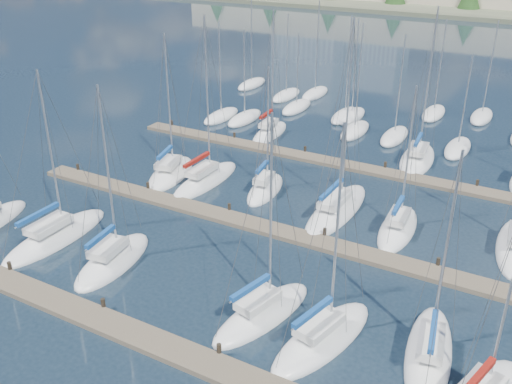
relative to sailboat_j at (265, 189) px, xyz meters
The scene contains 17 objects.
ground 38.39m from the sailboat_j, 84.83° to the left, with size 400.00×400.00×0.00m, color #1D2D3B.
dock_near 20.05m from the sailboat_j, 80.07° to the right, with size 44.00×1.93×1.10m.
dock_mid 6.71m from the sailboat_j, 58.97° to the right, with size 44.00×1.93×1.10m.
dock_far 8.95m from the sailboat_j, 67.26° to the left, with size 44.00×1.93×1.10m.
sailboat_j is the anchor object (origin of this frame).
sailboat_d 16.71m from the sailboat_j, 62.19° to the right, with size 4.12×8.14×12.86m.
sailboat_k 6.69m from the sailboat_j, ahead, with size 2.92×10.35×15.37m.
sailboat_p 15.94m from the sailboat_j, 53.80° to the left, with size 3.78×9.04×14.76m.
sailboat_b 17.05m from the sailboat_j, 123.31° to the right, with size 3.00×9.40×12.80m.
sailboat_f 21.71m from the sailboat_j, 38.34° to the right, with size 3.70×8.69×12.15m.
sailboat_l 11.75m from the sailboat_j, ahead, with size 2.92×7.57×11.47m.
sailboat_n 13.91m from the sailboat_j, 116.40° to the left, with size 2.79×7.54×13.47m.
sailboat_c 15.11m from the sailboat_j, 103.85° to the right, with size 3.83×7.86×12.71m.
sailboat_i 5.48m from the sailboat_j, 169.98° to the right, with size 2.63×9.13×14.77m.
sailboat_e 19.05m from the sailboat_j, 52.21° to the right, with size 4.42×8.58×13.07m.
sailboat_h 9.05m from the sailboat_j, behind, with size 4.87×8.23×13.05m.
distant_boats 22.02m from the sailboat_j, 92.30° to the left, with size 36.93×20.75×13.30m.
Camera 1 is at (16.98, -16.35, 20.81)m, focal length 40.00 mm.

